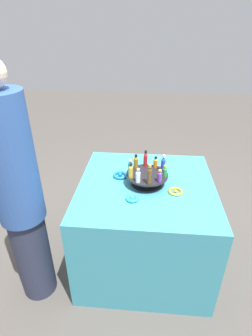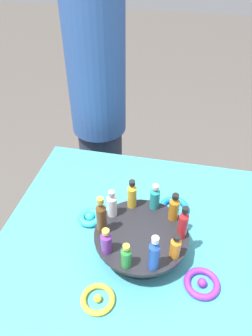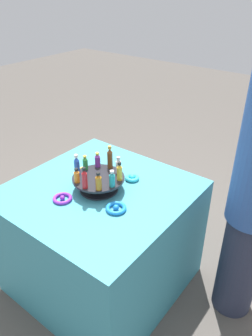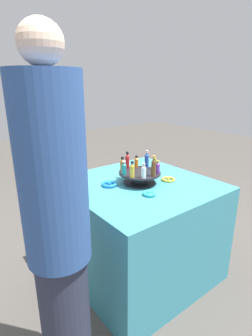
# 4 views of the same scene
# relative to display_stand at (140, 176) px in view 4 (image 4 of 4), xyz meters

# --- Properties ---
(ground_plane) EXTENTS (12.00, 12.00, 0.00)m
(ground_plane) POSITION_rel_display_stand_xyz_m (0.00, 0.00, -0.80)
(ground_plane) COLOR #4C4742
(party_table) EXTENTS (0.98, 0.98, 0.75)m
(party_table) POSITION_rel_display_stand_xyz_m (0.00, 0.00, -0.43)
(party_table) COLOR teal
(party_table) RESTS_ON ground_plane
(display_stand) EXTENTS (0.30, 0.30, 0.08)m
(display_stand) POSITION_rel_display_stand_xyz_m (0.00, 0.00, 0.00)
(display_stand) COLOR black
(display_stand) RESTS_ON party_table
(bottle_blue) EXTENTS (0.03, 0.03, 0.13)m
(bottle_blue) POSITION_rel_display_stand_xyz_m (-0.11, -0.05, 0.09)
(bottle_blue) COLOR #234CAD
(bottle_blue) RESTS_ON display_stand
(bottle_orange) EXTENTS (0.03, 0.03, 0.09)m
(bottle_orange) POSITION_rel_display_stand_xyz_m (-0.06, -0.11, 0.07)
(bottle_orange) COLOR orange
(bottle_orange) RESTS_ON display_stand
(bottle_red) EXTENTS (0.03, 0.03, 0.13)m
(bottle_red) POSITION_rel_display_stand_xyz_m (0.02, -0.12, 0.09)
(bottle_red) COLOR #B21E23
(bottle_red) RESTS_ON display_stand
(bottle_amber) EXTENTS (0.03, 0.03, 0.11)m
(bottle_amber) POSITION_rel_display_stand_xyz_m (0.09, -0.09, 0.08)
(bottle_amber) COLOR #AD6B19
(bottle_amber) RESTS_ON display_stand
(bottle_teal) EXTENTS (0.03, 0.03, 0.10)m
(bottle_teal) POSITION_rel_display_stand_xyz_m (0.12, -0.02, 0.08)
(bottle_teal) COLOR teal
(bottle_teal) RESTS_ON display_stand
(bottle_gold) EXTENTS (0.03, 0.03, 0.11)m
(bottle_gold) POSITION_rel_display_stand_xyz_m (0.11, 0.05, 0.09)
(bottle_gold) COLOR gold
(bottle_gold) RESTS_ON display_stand
(bottle_clear) EXTENTS (0.03, 0.03, 0.10)m
(bottle_clear) POSITION_rel_display_stand_xyz_m (0.06, 0.11, 0.08)
(bottle_clear) COLOR silver
(bottle_clear) RESTS_ON display_stand
(bottle_brown) EXTENTS (0.03, 0.03, 0.14)m
(bottle_brown) POSITION_rel_display_stand_xyz_m (-0.02, 0.12, 0.10)
(bottle_brown) COLOR brown
(bottle_brown) RESTS_ON display_stand
(bottle_purple) EXTENTS (0.03, 0.03, 0.09)m
(bottle_purple) POSITION_rel_display_stand_xyz_m (-0.09, 0.09, 0.08)
(bottle_purple) COLOR #702D93
(bottle_purple) RESTS_ON display_stand
(bottle_green) EXTENTS (0.03, 0.03, 0.09)m
(bottle_green) POSITION_rel_display_stand_xyz_m (-0.12, 0.02, 0.07)
(bottle_green) COLOR #288438
(bottle_green) RESTS_ON display_stand
(ribbon_bow_gold) EXTENTS (0.10, 0.10, 0.02)m
(ribbon_bow_gold) POSITION_rel_display_stand_xyz_m (-0.20, 0.09, -0.04)
(ribbon_bow_gold) COLOR gold
(ribbon_bow_gold) RESTS_ON party_table
(ribbon_bow_purple) EXTENTS (0.11, 0.11, 0.03)m
(ribbon_bow_purple) POSITION_rel_display_stand_xyz_m (-0.09, -0.20, -0.04)
(ribbon_bow_purple) COLOR purple
(ribbon_bow_purple) RESTS_ON party_table
(ribbon_bow_blue) EXTENTS (0.11, 0.11, 0.03)m
(ribbon_bow_blue) POSITION_rel_display_stand_xyz_m (0.20, -0.09, -0.04)
(ribbon_bow_blue) COLOR blue
(ribbon_bow_blue) RESTS_ON party_table
(ribbon_bow_teal) EXTENTS (0.09, 0.09, 0.03)m
(ribbon_bow_teal) POSITION_rel_display_stand_xyz_m (0.09, 0.20, -0.04)
(ribbon_bow_teal) COLOR #2DB7CC
(ribbon_bow_teal) RESTS_ON party_table
(person_figure) EXTENTS (0.28, 0.28, 1.65)m
(person_figure) POSITION_rel_display_stand_xyz_m (0.78, 0.36, 0.03)
(person_figure) COLOR #282D42
(person_figure) RESTS_ON ground_plane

